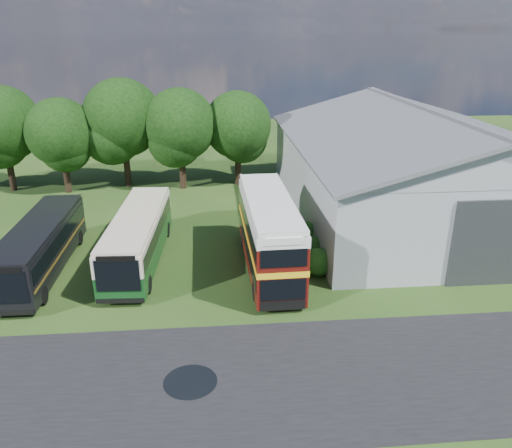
{
  "coord_description": "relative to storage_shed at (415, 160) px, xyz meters",
  "views": [
    {
      "loc": [
        -0.31,
        -19.68,
        13.38
      ],
      "look_at": [
        2.16,
        8.0,
        2.49
      ],
      "focal_mm": 35.0,
      "sensor_mm": 36.0,
      "label": 1
    }
  ],
  "objects": [
    {
      "name": "asphalt_road",
      "position": [
        -12.0,
        -18.98,
        -4.17
      ],
      "size": [
        60.0,
        8.0,
        0.02
      ],
      "primitive_type": "cube",
      "color": "black",
      "rests_on": "ground"
    },
    {
      "name": "storage_shed",
      "position": [
        0.0,
        0.0,
        0.0
      ],
      "size": [
        18.8,
        24.8,
        8.15
      ],
      "color": "gray",
      "rests_on": "ground"
    },
    {
      "name": "tree_right_a",
      "position": [
        -18.0,
        7.82,
        1.52
      ],
      "size": [
        6.26,
        6.26,
        8.83
      ],
      "color": "black",
      "rests_on": "ground"
    },
    {
      "name": "shrub_back",
      "position": [
        -9.4,
        -5.98,
        -4.17
      ],
      "size": [
        1.8,
        1.8,
        1.8
      ],
      "primitive_type": "sphere",
      "color": "#194714",
      "rests_on": "ground"
    },
    {
      "name": "tree_left_b",
      "position": [
        -28.0,
        7.52,
        1.09
      ],
      "size": [
        5.78,
        5.78,
        8.16
      ],
      "color": "black",
      "rests_on": "ground"
    },
    {
      "name": "puddle",
      "position": [
        -16.5,
        -18.98,
        -4.17
      ],
      "size": [
        2.2,
        2.2,
        0.01
      ],
      "primitive_type": "cylinder",
      "color": "black",
      "rests_on": "ground"
    },
    {
      "name": "bus_maroon_double",
      "position": [
        -12.19,
        -9.11,
        -1.94
      ],
      "size": [
        2.89,
        10.45,
        4.47
      ],
      "rotation": [
        0.0,
        0.0,
        0.02
      ],
      "color": "black",
      "rests_on": "ground"
    },
    {
      "name": "tree_left_a",
      "position": [
        -33.0,
        8.52,
        1.71
      ],
      "size": [
        6.46,
        6.46,
        9.12
      ],
      "color": "black",
      "rests_on": "ground"
    },
    {
      "name": "tree_mid",
      "position": [
        -23.0,
        8.82,
        2.02
      ],
      "size": [
        6.8,
        6.8,
        9.6
      ],
      "color": "black",
      "rests_on": "ground"
    },
    {
      "name": "bus_green_single",
      "position": [
        -19.94,
        -7.35,
        -2.52
      ],
      "size": [
        3.17,
        11.3,
        3.08
      ],
      "rotation": [
        0.0,
        0.0,
        -0.05
      ],
      "color": "black",
      "rests_on": "ground"
    },
    {
      "name": "bus_dark_single",
      "position": [
        -25.42,
        -8.19,
        -2.57
      ],
      "size": [
        2.58,
        10.91,
        3.01
      ],
      "rotation": [
        0.0,
        0.0,
        -0.0
      ],
      "color": "black",
      "rests_on": "ground"
    },
    {
      "name": "tree_right_b",
      "position": [
        -13.0,
        8.62,
        1.27
      ],
      "size": [
        5.98,
        5.98,
        8.45
      ],
      "color": "black",
      "rests_on": "ground"
    },
    {
      "name": "ground",
      "position": [
        -15.0,
        -15.98,
        -4.17
      ],
      "size": [
        120.0,
        120.0,
        0.0
      ],
      "primitive_type": "plane",
      "color": "#1D3A12",
      "rests_on": "ground"
    },
    {
      "name": "shrub_mid",
      "position": [
        -9.4,
        -7.98,
        -4.17
      ],
      "size": [
        1.6,
        1.6,
        1.6
      ],
      "primitive_type": "sphere",
      "color": "#194714",
      "rests_on": "ground"
    },
    {
      "name": "shrub_front",
      "position": [
        -9.4,
        -9.98,
        -4.17
      ],
      "size": [
        1.7,
        1.7,
        1.7
      ],
      "primitive_type": "sphere",
      "color": "#194714",
      "rests_on": "ground"
    }
  ]
}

